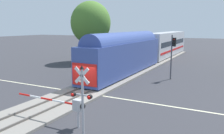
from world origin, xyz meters
The scene contains 9 objects.
ground_plane centered at (0.00, 0.00, 0.00)m, with size 220.00×220.00×0.00m, color #333338.
road_centre_stripe centered at (0.00, 0.00, 0.00)m, with size 44.00×0.20×0.01m.
railway_track centered at (0.00, 0.00, 0.10)m, with size 4.40×80.00×0.32m.
commuter_train centered at (0.00, 19.23, 2.80)m, with size 3.04×40.88×5.16m.
crossing_gate_near centered at (3.56, -6.53, 1.39)m, with size 5.60×0.40×1.80m.
crossing_signal_mast centered at (5.03, -7.31, 2.51)m, with size 1.36×0.44×4.11m.
crossing_gate_far centered at (-3.52, 6.53, 1.39)m, with size 5.80×0.40×1.80m.
traffic_signal_far_side centered at (6.10, 9.57, 3.49)m, with size 0.53×0.38×5.20m.
oak_behind_train centered at (-9.82, 17.04, 6.72)m, with size 6.86×6.86×10.42m.
Camera 1 is at (12.40, -17.88, 6.25)m, focal length 37.89 mm.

